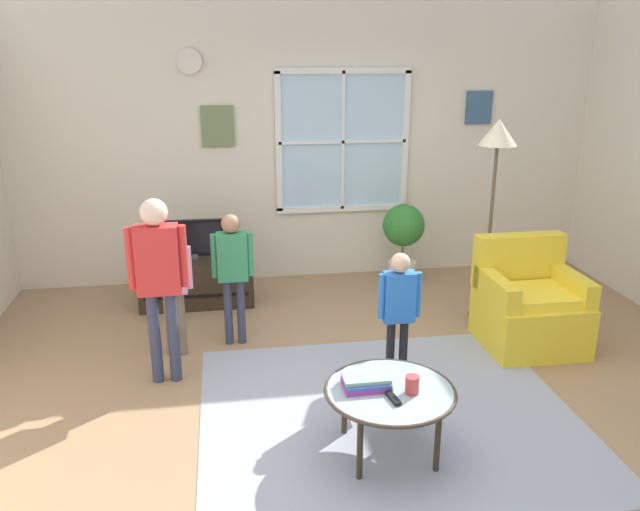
% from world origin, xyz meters
% --- Properties ---
extents(ground_plane, '(6.59, 6.02, 0.02)m').
position_xyz_m(ground_plane, '(0.00, 0.00, -0.01)').
color(ground_plane, '#9E7A56').
extents(back_wall, '(5.99, 0.17, 2.96)m').
position_xyz_m(back_wall, '(0.01, 2.77, 1.48)').
color(back_wall, beige).
rests_on(back_wall, ground_plane).
extents(area_rug, '(2.49, 2.21, 0.01)m').
position_xyz_m(area_rug, '(0.12, -0.12, 0.00)').
color(area_rug, '#999EAD').
rests_on(area_rug, ground_plane).
extents(tv_stand, '(1.06, 0.48, 0.45)m').
position_xyz_m(tv_stand, '(-1.20, 2.08, 0.23)').
color(tv_stand, '#2D2319').
rests_on(tv_stand, ground_plane).
extents(television, '(0.55, 0.08, 0.38)m').
position_xyz_m(television, '(-1.20, 2.08, 0.65)').
color(television, '#4C4C4C').
rests_on(television, tv_stand).
extents(armchair, '(0.76, 0.74, 0.87)m').
position_xyz_m(armchair, '(1.53, 0.76, 0.33)').
color(armchair, yellow).
rests_on(armchair, ground_plane).
extents(coffee_table, '(0.79, 0.79, 0.43)m').
position_xyz_m(coffee_table, '(0.01, -0.51, 0.40)').
color(coffee_table, '#99B2B7').
rests_on(coffee_table, ground_plane).
extents(book_stack, '(0.28, 0.19, 0.07)m').
position_xyz_m(book_stack, '(-0.12, -0.46, 0.46)').
color(book_stack, '#AC359F').
rests_on(book_stack, coffee_table).
extents(cup, '(0.08, 0.08, 0.11)m').
position_xyz_m(cup, '(0.13, -0.57, 0.48)').
color(cup, '#BF3F3F').
rests_on(cup, coffee_table).
extents(remote_near_books, '(0.06, 0.14, 0.02)m').
position_xyz_m(remote_near_books, '(0.00, -0.63, 0.43)').
color(remote_near_books, black).
rests_on(remote_near_books, coffee_table).
extents(person_blue_shirt, '(0.30, 0.14, 1.01)m').
position_xyz_m(person_blue_shirt, '(0.27, 0.25, 0.63)').
color(person_blue_shirt, black).
rests_on(person_blue_shirt, ground_plane).
extents(person_red_shirt, '(0.41, 0.19, 1.38)m').
position_xyz_m(person_red_shirt, '(-1.38, 0.58, 0.86)').
color(person_red_shirt, '#333851').
rests_on(person_red_shirt, ground_plane).
extents(person_pink_shirt, '(0.32, 0.14, 1.05)m').
position_xyz_m(person_pink_shirt, '(-1.33, 1.00, 0.66)').
color(person_pink_shirt, '#726656').
rests_on(person_pink_shirt, ground_plane).
extents(person_green_shirt, '(0.33, 0.15, 1.11)m').
position_xyz_m(person_green_shirt, '(-0.86, 1.14, 0.69)').
color(person_green_shirt, '#333851').
rests_on(person_green_shirt, ground_plane).
extents(potted_plant_by_window, '(0.43, 0.43, 0.85)m').
position_xyz_m(potted_plant_by_window, '(0.89, 2.28, 0.53)').
color(potted_plant_by_window, silver).
rests_on(potted_plant_by_window, ground_plane).
extents(floor_lamp, '(0.32, 0.32, 1.79)m').
position_xyz_m(floor_lamp, '(1.39, 1.34, 1.50)').
color(floor_lamp, black).
rests_on(floor_lamp, ground_plane).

